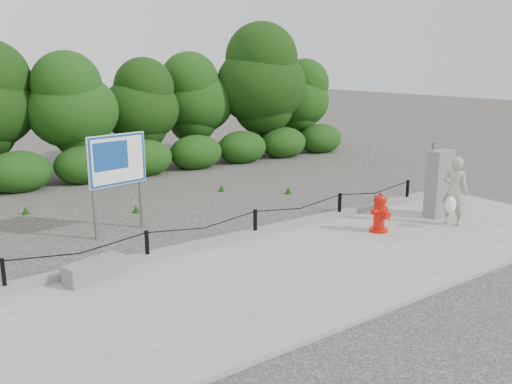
{
  "coord_description": "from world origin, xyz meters",
  "views": [
    {
      "loc": [
        -6.47,
        -8.99,
        3.76
      ],
      "look_at": [
        0.17,
        0.2,
        1.0
      ],
      "focal_mm": 38.0,
      "sensor_mm": 36.0,
      "label": 1
    }
  ],
  "objects_px": {
    "fire_hydrant": "(380,213)",
    "concrete_block": "(94,269)",
    "utility_cabinet": "(439,183)",
    "pedestrian": "(455,192)",
    "advertising_sign": "(117,164)"
  },
  "relations": [
    {
      "from": "pedestrian",
      "to": "fire_hydrant",
      "type": "bearing_deg",
      "value": 54.21
    },
    {
      "from": "utility_cabinet",
      "to": "fire_hydrant",
      "type": "bearing_deg",
      "value": -179.67
    },
    {
      "from": "utility_cabinet",
      "to": "advertising_sign",
      "type": "height_order",
      "value": "advertising_sign"
    },
    {
      "from": "fire_hydrant",
      "to": "pedestrian",
      "type": "distance_m",
      "value": 1.91
    },
    {
      "from": "fire_hydrant",
      "to": "advertising_sign",
      "type": "relative_size",
      "value": 0.39
    },
    {
      "from": "pedestrian",
      "to": "advertising_sign",
      "type": "xyz_separation_m",
      "value": [
        -6.36,
        4.05,
        0.72
      ]
    },
    {
      "from": "utility_cabinet",
      "to": "pedestrian",
      "type": "bearing_deg",
      "value": -114.99
    },
    {
      "from": "fire_hydrant",
      "to": "pedestrian",
      "type": "xyz_separation_m",
      "value": [
        1.76,
        -0.63,
        0.36
      ]
    },
    {
      "from": "advertising_sign",
      "to": "utility_cabinet",
      "type": "bearing_deg",
      "value": -37.1
    },
    {
      "from": "advertising_sign",
      "to": "pedestrian",
      "type": "bearing_deg",
      "value": -42.54
    },
    {
      "from": "utility_cabinet",
      "to": "advertising_sign",
      "type": "distance_m",
      "value": 7.51
    },
    {
      "from": "pedestrian",
      "to": "concrete_block",
      "type": "distance_m",
      "value": 8.01
    },
    {
      "from": "pedestrian",
      "to": "advertising_sign",
      "type": "relative_size",
      "value": 0.71
    },
    {
      "from": "fire_hydrant",
      "to": "concrete_block",
      "type": "height_order",
      "value": "fire_hydrant"
    },
    {
      "from": "fire_hydrant",
      "to": "pedestrian",
      "type": "height_order",
      "value": "pedestrian"
    }
  ]
}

